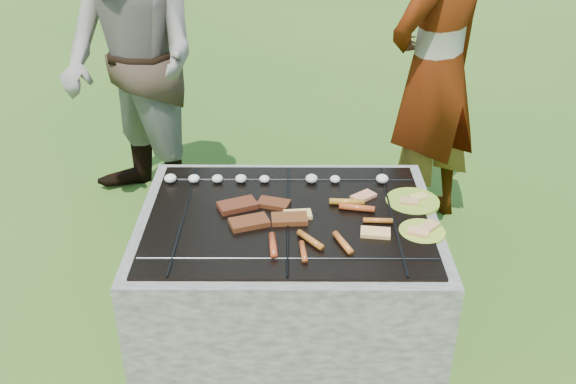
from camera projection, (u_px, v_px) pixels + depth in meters
name	position (u px, v px, depth m)	size (l,w,h in m)	color
lawn	(288.00, 324.00, 3.08)	(60.00, 60.00, 0.00)	#224A12
fire_pit	(288.00, 276.00, 2.94)	(1.30, 1.00, 0.62)	#A49B92
mushrooms	(266.00, 179.00, 3.02)	(1.06, 0.06, 0.04)	beige
pork_slabs	(259.00, 213.00, 2.77)	(0.40, 0.29, 0.02)	maroon
sausages	(330.00, 227.00, 2.67)	(0.52, 0.46, 0.03)	orange
bread_on_grate	(344.00, 216.00, 2.76)	(0.45, 0.40, 0.02)	#DFC572
plate_far	(413.00, 201.00, 2.88)	(0.30, 0.30, 0.03)	gold
plate_near	(422.00, 231.00, 2.67)	(0.22, 0.22, 0.03)	gold
cook	(436.00, 72.00, 3.44)	(0.68, 0.44, 1.86)	gray
bystander	(131.00, 64.00, 3.55)	(0.91, 0.71, 1.86)	gray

